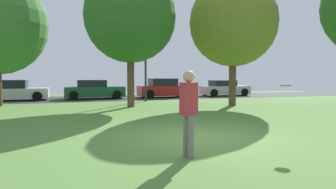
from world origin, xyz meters
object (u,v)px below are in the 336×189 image
at_px(parked_car_white, 13,91).
at_px(parked_car_green, 94,90).
at_px(maple_tree_near, 130,17).
at_px(parked_car_red, 165,89).
at_px(oak_tree_center, 233,23).
at_px(frisbee_disc, 286,86).
at_px(person_thrower, 189,109).
at_px(street_lamp_post, 146,68).
at_px(parked_car_silver, 224,89).

relative_size(parked_car_white, parked_car_green, 1.05).
relative_size(maple_tree_near, parked_car_red, 1.71).
bearing_deg(oak_tree_center, frisbee_disc, -112.99).
bearing_deg(person_thrower, street_lamp_post, 69.50).
bearing_deg(parked_car_green, street_lamp_post, -50.31).
distance_m(person_thrower, parked_car_silver, 20.55).
bearing_deg(frisbee_disc, parked_car_red, 82.30).
xyz_separation_m(parked_car_white, street_lamp_post, (8.60, -3.68, 1.60)).
distance_m(parked_car_green, street_lamp_post, 5.07).
distance_m(person_thrower, parked_car_white, 18.59).
bearing_deg(parked_car_silver, frisbee_disc, -114.50).
bearing_deg(parked_car_white, street_lamp_post, -23.19).
xyz_separation_m(oak_tree_center, person_thrower, (-6.62, -9.52, -3.70)).
bearing_deg(parked_car_green, oak_tree_center, -48.89).
relative_size(parked_car_green, street_lamp_post, 0.97).
relative_size(person_thrower, parked_car_white, 0.39).
height_order(maple_tree_near, person_thrower, maple_tree_near).
height_order(frisbee_disc, street_lamp_post, street_lamp_post).
bearing_deg(maple_tree_near, oak_tree_center, -10.25).
distance_m(parked_car_white, parked_car_red, 11.05).
relative_size(parked_car_white, parked_car_red, 1.06).
bearing_deg(parked_car_silver, parked_car_white, -179.98).
relative_size(parked_car_red, street_lamp_post, 0.96).
relative_size(person_thrower, frisbee_disc, 5.84).
bearing_deg(parked_car_red, maple_tree_near, -121.22).
distance_m(person_thrower, street_lamp_post, 14.22).
distance_m(parked_car_silver, street_lamp_post, 8.93).
relative_size(oak_tree_center, maple_tree_near, 0.98).
height_order(parked_car_silver, street_lamp_post, street_lamp_post).
height_order(frisbee_disc, parked_car_white, frisbee_disc).
bearing_deg(maple_tree_near, parked_car_white, 134.43).
xyz_separation_m(parked_car_white, parked_car_green, (5.53, 0.02, 0.00)).
bearing_deg(parked_car_white, parked_car_silver, 0.02).
bearing_deg(oak_tree_center, parked_car_white, 147.32).
xyz_separation_m(parked_car_green, parked_car_silver, (11.04, -0.01, -0.03)).
height_order(person_thrower, parked_car_red, person_thrower).
relative_size(oak_tree_center, parked_car_green, 1.65).
xyz_separation_m(frisbee_disc, parked_car_red, (2.28, 16.88, -0.75)).
bearing_deg(parked_car_red, frisbee_disc, -97.70).
relative_size(oak_tree_center, parked_car_silver, 1.72).
height_order(person_thrower, street_lamp_post, street_lamp_post).
bearing_deg(street_lamp_post, parked_car_silver, 24.86).
bearing_deg(parked_car_green, frisbee_disc, -79.32).
xyz_separation_m(parked_car_silver, street_lamp_post, (-7.97, -3.69, 1.63)).
bearing_deg(frisbee_disc, person_thrower, -170.17).
xyz_separation_m(frisbee_disc, parked_car_white, (-8.76, 17.12, -0.79)).
relative_size(parked_car_green, parked_car_red, 1.01).
bearing_deg(oak_tree_center, parked_car_silver, 63.86).
relative_size(oak_tree_center, street_lamp_post, 1.60).
bearing_deg(parked_car_silver, oak_tree_center, -116.14).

